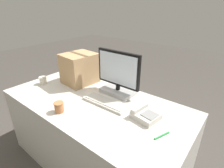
{
  "coord_description": "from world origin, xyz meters",
  "views": [
    {
      "loc": [
        1.03,
        -1.01,
        1.6
      ],
      "look_at": [
        0.1,
        0.15,
        0.91
      ],
      "focal_mm": 28.0,
      "sensor_mm": 36.0,
      "label": 1
    }
  ],
  "objects_px": {
    "desk_phone": "(145,115)",
    "paper_cup_right": "(59,107)",
    "paper_cup_left": "(43,80)",
    "monitor": "(118,77)",
    "pen_marker": "(162,136)",
    "keyboard": "(105,102)",
    "spoon": "(23,90)",
    "cardboard_box": "(80,68)"
  },
  "relations": [
    {
      "from": "desk_phone",
      "to": "paper_cup_right",
      "type": "xyz_separation_m",
      "value": [
        -0.61,
        -0.38,
        0.02
      ]
    },
    {
      "from": "desk_phone",
      "to": "paper_cup_left",
      "type": "height_order",
      "value": "paper_cup_left"
    },
    {
      "from": "monitor",
      "to": "paper_cup_left",
      "type": "xyz_separation_m",
      "value": [
        -0.8,
        -0.35,
        -0.13
      ]
    },
    {
      "from": "monitor",
      "to": "paper_cup_right",
      "type": "distance_m",
      "value": 0.62
    },
    {
      "from": "paper_cup_left",
      "to": "pen_marker",
      "type": "xyz_separation_m",
      "value": [
        1.42,
        0.04,
        -0.04
      ]
    },
    {
      "from": "paper_cup_left",
      "to": "monitor",
      "type": "bearing_deg",
      "value": 23.92
    },
    {
      "from": "monitor",
      "to": "desk_phone",
      "type": "relative_size",
      "value": 2.18
    },
    {
      "from": "keyboard",
      "to": "monitor",
      "type": "bearing_deg",
      "value": 96.86
    },
    {
      "from": "paper_cup_right",
      "to": "pen_marker",
      "type": "height_order",
      "value": "paper_cup_right"
    },
    {
      "from": "paper_cup_left",
      "to": "spoon",
      "type": "relative_size",
      "value": 0.66
    },
    {
      "from": "paper_cup_left",
      "to": "spoon",
      "type": "distance_m",
      "value": 0.23
    },
    {
      "from": "spoon",
      "to": "pen_marker",
      "type": "relative_size",
      "value": 0.98
    },
    {
      "from": "keyboard",
      "to": "pen_marker",
      "type": "bearing_deg",
      "value": -9.54
    },
    {
      "from": "cardboard_box",
      "to": "pen_marker",
      "type": "height_order",
      "value": "cardboard_box"
    },
    {
      "from": "keyboard",
      "to": "cardboard_box",
      "type": "xyz_separation_m",
      "value": [
        -0.54,
        0.18,
        0.15
      ]
    },
    {
      "from": "desk_phone",
      "to": "pen_marker",
      "type": "xyz_separation_m",
      "value": [
        0.2,
        -0.12,
        -0.02
      ]
    },
    {
      "from": "keyboard",
      "to": "pen_marker",
      "type": "relative_size",
      "value": 3.4
    },
    {
      "from": "monitor",
      "to": "cardboard_box",
      "type": "xyz_separation_m",
      "value": [
        -0.51,
        -0.05,
        -0.01
      ]
    },
    {
      "from": "monitor",
      "to": "spoon",
      "type": "xyz_separation_m",
      "value": [
        -0.82,
        -0.58,
        -0.18
      ]
    },
    {
      "from": "desk_phone",
      "to": "spoon",
      "type": "relative_size",
      "value": 1.69
    },
    {
      "from": "paper_cup_left",
      "to": "paper_cup_right",
      "type": "bearing_deg",
      "value": -20.23
    },
    {
      "from": "desk_phone",
      "to": "paper_cup_left",
      "type": "distance_m",
      "value": 1.23
    },
    {
      "from": "cardboard_box",
      "to": "paper_cup_left",
      "type": "bearing_deg",
      "value": -133.65
    },
    {
      "from": "paper_cup_right",
      "to": "cardboard_box",
      "type": "distance_m",
      "value": 0.63
    },
    {
      "from": "paper_cup_right",
      "to": "cardboard_box",
      "type": "height_order",
      "value": "cardboard_box"
    },
    {
      "from": "spoon",
      "to": "cardboard_box",
      "type": "xyz_separation_m",
      "value": [
        0.32,
        0.53,
        0.17
      ]
    },
    {
      "from": "keyboard",
      "to": "paper_cup_left",
      "type": "relative_size",
      "value": 5.23
    },
    {
      "from": "paper_cup_right",
      "to": "pen_marker",
      "type": "bearing_deg",
      "value": 18.0
    },
    {
      "from": "monitor",
      "to": "spoon",
      "type": "bearing_deg",
      "value": -144.83
    },
    {
      "from": "monitor",
      "to": "desk_phone",
      "type": "xyz_separation_m",
      "value": [
        0.43,
        -0.2,
        -0.15
      ]
    },
    {
      "from": "desk_phone",
      "to": "cardboard_box",
      "type": "distance_m",
      "value": 0.96
    },
    {
      "from": "monitor",
      "to": "cardboard_box",
      "type": "relative_size",
      "value": 1.27
    },
    {
      "from": "paper_cup_left",
      "to": "paper_cup_right",
      "type": "distance_m",
      "value": 0.65
    },
    {
      "from": "spoon",
      "to": "pen_marker",
      "type": "bearing_deg",
      "value": 144.99
    },
    {
      "from": "paper_cup_right",
      "to": "pen_marker",
      "type": "relative_size",
      "value": 0.68
    },
    {
      "from": "desk_phone",
      "to": "keyboard",
      "type": "bearing_deg",
      "value": -166.51
    },
    {
      "from": "cardboard_box",
      "to": "pen_marker",
      "type": "bearing_deg",
      "value": -13.29
    },
    {
      "from": "monitor",
      "to": "paper_cup_right",
      "type": "xyz_separation_m",
      "value": [
        -0.18,
        -0.58,
        -0.13
      ]
    },
    {
      "from": "desk_phone",
      "to": "spoon",
      "type": "bearing_deg",
      "value": -154.17
    },
    {
      "from": "keyboard",
      "to": "paper_cup_left",
      "type": "distance_m",
      "value": 0.84
    },
    {
      "from": "monitor",
      "to": "keyboard",
      "type": "height_order",
      "value": "monitor"
    },
    {
      "from": "desk_phone",
      "to": "paper_cup_left",
      "type": "bearing_deg",
      "value": -163.97
    }
  ]
}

